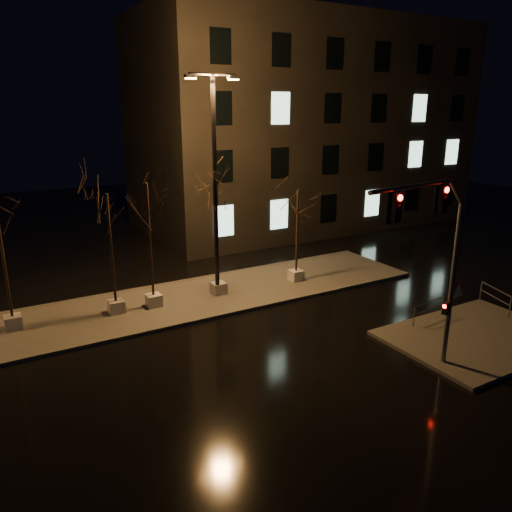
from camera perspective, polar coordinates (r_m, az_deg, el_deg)
ground at (r=19.52m, az=1.66°, el=-10.35°), size 90.00×90.00×0.00m
median at (r=24.35m, az=-5.77°, el=-4.59°), size 22.00×5.00×0.15m
sidewalk_corner at (r=21.96m, az=23.91°, el=-8.46°), size 7.00×5.00×0.15m
building at (r=40.17m, az=5.45°, el=14.62°), size 25.00×12.00×15.00m
tree_1 at (r=21.84m, az=-16.46°, el=3.83°), size 1.80×1.80×5.43m
tree_2 at (r=22.11m, az=-12.22°, el=4.99°), size 1.80×1.80×5.78m
tree_3 at (r=23.16m, az=-4.55°, el=7.10°), size 1.80×1.80×6.45m
tree_4 at (r=25.29m, az=4.76°, el=5.19°), size 1.80×1.80×4.89m
traffic_signal_mast at (r=16.98m, az=20.12°, el=0.65°), size 5.36×0.75×6.58m
streetlight_main at (r=22.79m, az=-4.73°, el=9.33°), size 2.52×0.30×10.10m
guard_rail_a at (r=22.40m, az=19.15°, el=-5.62°), size 2.02×0.28×0.88m
guard_rail_b at (r=24.76m, az=25.66°, el=-4.12°), size 0.68×1.95×0.97m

